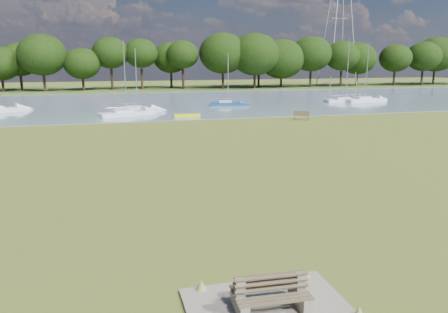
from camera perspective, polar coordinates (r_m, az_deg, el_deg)
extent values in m
plane|color=brown|center=(24.54, -5.71, -2.48)|extent=(220.00, 220.00, 0.00)
cube|color=gray|center=(65.82, -11.75, 6.81)|extent=(220.00, 40.00, 0.10)
cube|color=#4C6626|center=(95.69, -12.86, 8.49)|extent=(220.00, 20.00, 0.40)
cube|color=gray|center=(11.93, 6.03, -19.43)|extent=(4.20, 3.20, 0.10)
cube|color=gray|center=(11.59, 2.08, -18.77)|extent=(0.29, 1.13, 0.47)
cube|color=gray|center=(11.37, 2.10, -16.93)|extent=(0.24, 0.20, 0.59)
cube|color=gray|center=(12.03, 9.87, -17.69)|extent=(0.29, 1.13, 0.47)
cube|color=gray|center=(11.82, 9.96, -15.89)|extent=(0.24, 0.20, 0.59)
cube|color=brown|center=(11.37, 6.67, -18.07)|extent=(1.94, 0.52, 0.04)
cube|color=brown|center=(11.43, 6.27, -16.03)|extent=(1.93, 0.24, 0.47)
cube|color=brown|center=(11.95, 5.55, -16.41)|extent=(1.94, 0.52, 0.04)
cube|color=brown|center=(11.58, 5.99, -15.64)|extent=(1.93, 0.24, 0.47)
cube|color=brown|center=(47.40, 9.23, 5.04)|extent=(0.28, 0.48, 0.50)
cube|color=brown|center=(47.41, 10.93, 4.97)|extent=(0.28, 0.48, 0.50)
cube|color=brown|center=(47.37, 10.10, 5.30)|extent=(1.67, 1.12, 0.05)
cube|color=brown|center=(47.12, 10.11, 5.58)|extent=(1.49, 0.73, 0.48)
cube|color=yellow|center=(49.34, -4.82, 5.39)|extent=(2.95, 0.97, 0.29)
cylinder|color=#B0B0B0|center=(104.37, 14.38, 17.22)|extent=(0.23, 0.23, 30.45)
cylinder|color=#B0B0B0|center=(106.61, 16.59, 16.99)|extent=(0.23, 0.23, 30.45)
cylinder|color=#B0B0B0|center=(108.34, 13.17, 17.10)|extent=(0.23, 0.23, 30.45)
cylinder|color=#B0B0B0|center=(110.50, 15.33, 16.89)|extent=(0.23, 0.23, 30.45)
cylinder|color=black|center=(93.51, -27.20, 8.69)|extent=(0.52, 0.52, 3.98)
cylinder|color=black|center=(92.31, -22.91, 9.14)|extent=(0.52, 0.52, 4.28)
ellipsoid|color=black|center=(92.23, -23.20, 12.38)|extent=(8.34, 8.34, 7.09)
cylinder|color=black|center=(91.67, -18.51, 9.18)|extent=(0.52, 0.52, 3.38)
ellipsoid|color=black|center=(91.56, -18.69, 11.75)|extent=(9.38, 9.38, 7.98)
cylinder|color=black|center=(91.53, -14.08, 9.54)|extent=(0.52, 0.52, 3.68)
ellipsoid|color=black|center=(91.42, -14.24, 12.35)|extent=(7.30, 7.30, 6.20)
cylinder|color=black|center=(91.92, -9.66, 9.84)|extent=(0.52, 0.52, 3.98)
ellipsoid|color=black|center=(91.83, -9.78, 12.87)|extent=(8.34, 8.34, 7.09)
cylinder|color=black|center=(92.84, -5.30, 10.08)|extent=(0.52, 0.52, 4.28)
ellipsoid|color=black|center=(92.76, -5.36, 13.31)|extent=(9.38, 9.38, 7.98)
cylinder|color=black|center=(94.30, -1.03, 9.90)|extent=(0.52, 0.52, 3.38)
ellipsoid|color=black|center=(94.19, -1.04, 12.40)|extent=(7.30, 7.30, 6.20)
cylinder|color=black|center=(96.22, 3.08, 10.02)|extent=(0.52, 0.52, 3.68)
ellipsoid|color=black|center=(96.12, 3.11, 12.70)|extent=(8.34, 8.34, 7.09)
cylinder|color=black|center=(98.60, 7.01, 10.10)|extent=(0.52, 0.52, 3.98)
ellipsoid|color=black|center=(98.52, 7.09, 12.92)|extent=(9.38, 9.38, 7.98)
cylinder|color=black|center=(101.41, 10.74, 10.13)|extent=(0.52, 0.52, 4.28)
ellipsoid|color=black|center=(101.34, 10.87, 13.08)|extent=(7.30, 7.30, 6.20)
cylinder|color=black|center=(104.64, 14.24, 9.79)|extent=(0.52, 0.52, 3.38)
ellipsoid|color=black|center=(104.55, 14.37, 12.04)|extent=(8.34, 8.34, 7.09)
cylinder|color=black|center=(108.20, 17.54, 9.75)|extent=(0.52, 0.52, 3.68)
ellipsoid|color=black|center=(108.12, 17.70, 12.13)|extent=(9.38, 9.38, 7.98)
cylinder|color=black|center=(112.09, 20.61, 9.69)|extent=(0.52, 0.52, 3.98)
ellipsoid|color=black|center=(112.01, 20.81, 12.17)|extent=(7.30, 7.30, 6.20)
cylinder|color=black|center=(116.27, 23.47, 9.61)|extent=(0.52, 0.52, 4.28)
ellipsoid|color=black|center=(116.20, 23.70, 12.18)|extent=(8.34, 8.34, 7.09)
cylinder|color=black|center=(120.73, 26.09, 9.23)|extent=(0.52, 0.52, 3.38)
ellipsoid|color=black|center=(120.65, 26.29, 11.18)|extent=(9.38, 9.38, 7.98)
cube|color=silver|center=(69.50, 17.94, 7.11)|extent=(7.00, 2.99, 0.75)
cube|color=silver|center=(69.10, 17.63, 7.48)|extent=(2.59, 1.86, 0.48)
cylinder|color=#A5A8AD|center=(69.26, 18.18, 10.59)|extent=(0.13, 0.13, 8.14)
cube|color=silver|center=(68.58, 15.62, 7.14)|extent=(6.45, 2.03, 0.64)
cube|color=silver|center=(68.30, 15.26, 7.47)|extent=(2.29, 1.49, 0.41)
cylinder|color=#A5A8AD|center=(68.33, 15.85, 10.92)|extent=(0.11, 0.11, 8.79)
cube|color=silver|center=(54.90, -11.23, 6.11)|extent=(5.60, 2.64, 0.65)
cube|color=silver|center=(54.93, -11.70, 6.51)|extent=(2.10, 1.57, 0.42)
cylinder|color=#A5A8AD|center=(54.62, -11.40, 9.96)|extent=(0.11, 0.11, 7.10)
cube|color=navy|center=(60.98, 0.54, 6.97)|extent=(5.12, 2.48, 0.63)
cube|color=silver|center=(60.93, 0.16, 7.32)|extent=(1.93, 1.45, 0.40)
cylinder|color=#A5A8AD|center=(60.74, 0.54, 10.22)|extent=(0.11, 0.11, 6.66)
cube|color=silver|center=(51.23, -12.60, 5.59)|extent=(6.64, 4.06, 0.64)
cube|color=silver|center=(50.98, -13.15, 5.97)|extent=(2.61, 2.15, 0.41)
cylinder|color=#A5A8AD|center=(50.92, -12.82, 10.13)|extent=(0.11, 0.11, 7.85)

